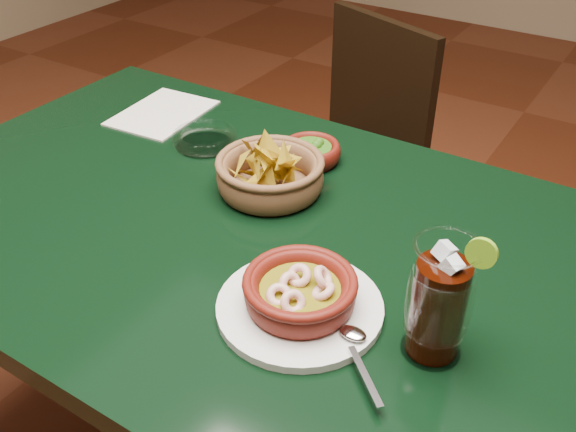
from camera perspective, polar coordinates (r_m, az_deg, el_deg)
The scene contains 8 objects.
dining_table at distance 1.14m, azimuth -5.43°, elevation -3.94°, with size 1.20×0.80×0.75m.
dining_chair at distance 1.79m, azimuth 5.06°, elevation 4.68°, with size 0.50×0.50×0.85m.
shrimp_plate at distance 0.87m, azimuth 1.09°, elevation -7.04°, with size 0.29×0.23×0.07m.
chip_basket at distance 1.11m, azimuth -1.60°, elevation 3.77°, with size 0.22×0.22×0.14m.
guacamole_ramekin at distance 1.21m, azimuth 2.06°, elevation 5.75°, with size 0.13×0.13×0.04m.
cola_drink at distance 0.80m, azimuth 13.27°, elevation -7.41°, with size 0.17×0.17×0.19m.
glass_ashtray at distance 1.28m, azimuth -7.40°, elevation 6.86°, with size 0.14×0.14×0.03m.
paper_menu at distance 1.43m, azimuth -11.09°, elevation 8.97°, with size 0.18×0.22×0.00m.
Camera 1 is at (0.57, -0.69, 1.36)m, focal length 40.00 mm.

